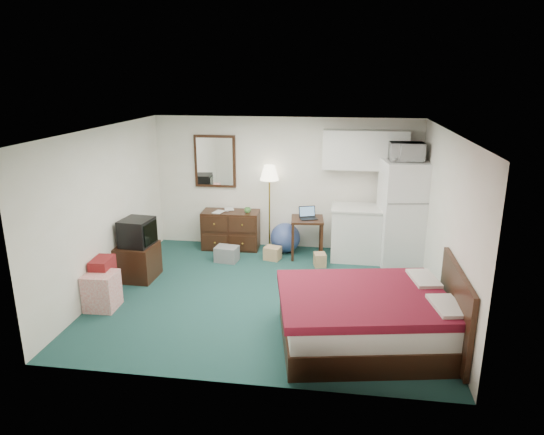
% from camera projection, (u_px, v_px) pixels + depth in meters
% --- Properties ---
extents(floor, '(5.00, 4.50, 0.01)m').
position_uv_depth(floor, '(267.00, 295.00, 7.42)').
color(floor, '#183837').
rests_on(floor, ground).
extents(ceiling, '(5.00, 4.50, 0.01)m').
position_uv_depth(ceiling, '(267.00, 130.00, 6.71)').
color(ceiling, white).
rests_on(ceiling, walls).
extents(walls, '(5.01, 4.51, 2.50)m').
position_uv_depth(walls, '(267.00, 216.00, 7.06)').
color(walls, white).
rests_on(walls, floor).
extents(mirror, '(0.80, 0.06, 1.00)m').
position_uv_depth(mirror, '(215.00, 161.00, 9.24)').
color(mirror, white).
rests_on(mirror, walls).
extents(upper_cabinets, '(1.50, 0.35, 0.70)m').
position_uv_depth(upper_cabinets, '(365.00, 150.00, 8.64)').
color(upper_cabinets, white).
rests_on(upper_cabinets, walls).
extents(headboard, '(0.06, 1.56, 1.00)m').
position_uv_depth(headboard, '(455.00, 308.00, 5.79)').
color(headboard, black).
rests_on(headboard, walls).
extents(dresser, '(1.10, 0.53, 0.74)m').
position_uv_depth(dresser, '(231.00, 230.00, 9.33)').
color(dresser, black).
rests_on(dresser, floor).
extents(floor_lamp, '(0.44, 0.44, 1.63)m').
position_uv_depth(floor_lamp, '(269.00, 208.00, 9.17)').
color(floor_lamp, gold).
rests_on(floor_lamp, floor).
extents(desk, '(0.63, 0.63, 0.73)m').
position_uv_depth(desk, '(307.00, 237.00, 8.89)').
color(desk, black).
rests_on(desk, floor).
extents(exercise_ball, '(0.63, 0.63, 0.56)m').
position_uv_depth(exercise_ball, '(285.00, 238.00, 9.14)').
color(exercise_ball, '#354783').
rests_on(exercise_ball, floor).
extents(kitchen_counter, '(0.87, 0.67, 0.94)m').
position_uv_depth(kitchen_counter, '(356.00, 234.00, 8.76)').
color(kitchen_counter, white).
rests_on(kitchen_counter, floor).
extents(fridge, '(0.86, 0.86, 1.84)m').
position_uv_depth(fridge, '(402.00, 213.00, 8.44)').
color(fridge, white).
rests_on(fridge, floor).
extents(bed, '(2.32, 1.96, 0.66)m').
position_uv_depth(bed, '(366.00, 319.00, 6.00)').
color(bed, maroon).
rests_on(bed, floor).
extents(tv_stand, '(0.59, 0.64, 0.58)m').
position_uv_depth(tv_stand, '(138.00, 262.00, 7.96)').
color(tv_stand, black).
rests_on(tv_stand, floor).
extents(suitcase, '(0.29, 0.43, 0.67)m').
position_uv_depth(suitcase, '(104.00, 280.00, 7.13)').
color(suitcase, maroon).
rests_on(suitcase, floor).
extents(retail_box, '(0.44, 0.44, 0.53)m').
position_uv_depth(retail_box, '(102.00, 291.00, 6.92)').
color(retail_box, white).
rests_on(retail_box, floor).
extents(file_bin, '(0.43, 0.35, 0.28)m').
position_uv_depth(file_bin, '(227.00, 254.00, 8.72)').
color(file_bin, gray).
rests_on(file_bin, floor).
extents(cardboard_box_a, '(0.33, 0.30, 0.24)m').
position_uv_depth(cardboard_box_a, '(273.00, 253.00, 8.81)').
color(cardboard_box_a, tan).
rests_on(cardboard_box_a, floor).
extents(cardboard_box_b, '(0.24, 0.27, 0.23)m').
position_uv_depth(cardboard_box_b, '(320.00, 260.00, 8.50)').
color(cardboard_box_b, tan).
rests_on(cardboard_box_b, floor).
extents(laptop, '(0.37, 0.33, 0.21)m').
position_uv_depth(laptop, '(309.00, 213.00, 8.73)').
color(laptop, black).
rests_on(laptop, desk).
extents(crt_tv, '(0.52, 0.56, 0.44)m').
position_uv_depth(crt_tv, '(137.00, 232.00, 7.82)').
color(crt_tv, black).
rests_on(crt_tv, tv_stand).
extents(microwave, '(0.58, 0.34, 0.38)m').
position_uv_depth(microwave, '(407.00, 150.00, 8.12)').
color(microwave, white).
rests_on(microwave, fridge).
extents(book_a, '(0.17, 0.07, 0.24)m').
position_uv_depth(book_a, '(215.00, 206.00, 9.15)').
color(book_a, tan).
rests_on(book_a, dresser).
extents(book_b, '(0.17, 0.08, 0.23)m').
position_uv_depth(book_b, '(225.00, 204.00, 9.29)').
color(book_b, tan).
rests_on(book_b, dresser).
extents(mug, '(0.15, 0.13, 0.12)m').
position_uv_depth(mug, '(248.00, 210.00, 9.12)').
color(mug, '#4C8E44').
rests_on(mug, dresser).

